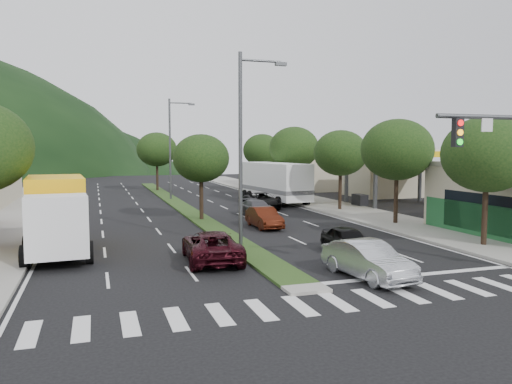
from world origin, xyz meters
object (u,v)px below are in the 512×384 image
object	(u,v)px
tree_r_e	(262,150)
car_queue_d	(262,201)
streetlight_near	(244,140)
motorhome	(275,182)
tree_r_d	(294,148)
tree_med_near	(201,158)
tree_r_c	(341,153)
car_queue_c	(264,218)
suv_maroon	(212,246)
car_queue_a	(348,241)
car_queue_b	(257,209)
tree_med_far	(157,149)
tree_r_a	(487,154)
box_truck	(56,218)
tree_r_b	(397,150)
streetlight_mid	(172,144)
sedan_silver	(368,260)

from	to	relation	value
tree_r_e	car_queue_d	size ratio (longest dim) A/B	1.39
streetlight_near	motorhome	xyz separation A→B (m)	(8.79, 19.39, -3.58)
car_queue_d	motorhome	distance (m)	4.75
tree_r_d	tree_med_near	world-z (taller)	tree_r_d
tree_r_c	car_queue_d	distance (m)	7.76
tree_r_c	tree_r_d	world-z (taller)	tree_r_d
car_queue_c	suv_maroon	bearing A→B (deg)	-123.03
car_queue_a	car_queue_b	world-z (taller)	car_queue_a
tree_med_far	tree_med_near	bearing A→B (deg)	-90.00
tree_r_a	box_truck	distance (m)	21.84
tree_r_b	car_queue_c	xyz separation A→B (m)	(-8.79, 1.60, -4.37)
tree_med_near	suv_maroon	world-z (taller)	tree_med_near
tree_r_d	streetlight_mid	size ratio (longest dim) A/B	0.72
car_queue_a	tree_r_e	bearing A→B (deg)	79.86
tree_med_near	car_queue_a	distance (m)	14.54
tree_r_b	sedan_silver	bearing A→B (deg)	-127.70
sedan_silver	car_queue_a	distance (m)	4.57
tree_r_a	car_queue_a	distance (m)	8.62
tree_r_c	tree_med_far	distance (m)	26.83
streetlight_near	tree_med_near	bearing A→B (deg)	91.18
tree_r_e	sedan_silver	world-z (taller)	tree_r_e
tree_r_d	sedan_silver	xyz separation A→B (m)	(-8.99, -29.63, -4.44)
tree_r_b	tree_r_e	size ratio (longest dim) A/B	1.03
tree_med_near	motorhome	distance (m)	13.23
tree_med_near	box_truck	bearing A→B (deg)	-135.50
car_queue_c	box_truck	distance (m)	13.04
tree_r_c	car_queue_c	world-z (taller)	tree_r_c
sedan_silver	car_queue_d	xyz separation A→B (m)	(3.45, 23.23, -0.07)
tree_r_c	streetlight_near	xyz separation A→B (m)	(-11.79, -12.00, 0.84)
car_queue_a	car_queue_d	distance (m)	19.01
sedan_silver	box_truck	size ratio (longest dim) A/B	0.58
tree_r_c	tree_r_d	xyz separation A→B (m)	(0.00, 10.00, 0.43)
tree_r_c	suv_maroon	world-z (taller)	tree_r_c
car_queue_a	box_truck	bearing A→B (deg)	163.58
tree_r_b	tree_med_near	world-z (taller)	tree_r_b
streetlight_mid	motorhome	world-z (taller)	streetlight_mid
streetlight_near	sedan_silver	xyz separation A→B (m)	(2.81, -7.63, -4.85)
box_truck	tree_r_c	bearing A→B (deg)	-156.80
sedan_silver	car_queue_b	distance (m)	18.29
car_queue_d	streetlight_mid	bearing A→B (deg)	122.20
tree_r_c	streetlight_mid	bearing A→B (deg)	132.22
tree_r_e	box_truck	bearing A→B (deg)	-124.25
tree_r_b	suv_maroon	bearing A→B (deg)	-154.28
tree_r_d	streetlight_near	xyz separation A→B (m)	(-11.79, -22.00, 0.40)
tree_r_d	tree_r_e	bearing A→B (deg)	90.00
tree_r_a	car_queue_a	bearing A→B (deg)	174.70
tree_med_near	streetlight_near	xyz separation A→B (m)	(0.21, -10.00, 1.16)
tree_r_a	tree_r_e	distance (m)	36.00
car_queue_b	box_truck	distance (m)	16.42
car_queue_b	car_queue_c	size ratio (longest dim) A/B	1.08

